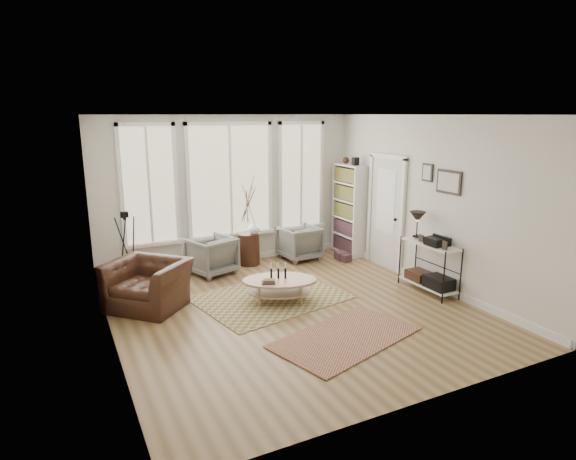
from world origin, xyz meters
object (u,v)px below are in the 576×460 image
side_table (249,222)px  accent_chair (147,285)px  bookcase (349,209)px  low_shelf (429,262)px  coffee_table (279,284)px  armchair_left (211,256)px  armchair_right (300,243)px

side_table → accent_chair: 2.63m
bookcase → low_shelf: bearing=-91.3°
coffee_table → side_table: side_table is taller
coffee_table → armchair_left: size_ratio=1.76×
coffee_table → side_table: size_ratio=0.77×
coffee_table → armchair_right: (1.37, 1.92, 0.05)m
accent_chair → coffee_table: bearing=24.4°
armchair_left → side_table: 1.01m
side_table → accent_chair: side_table is taller
side_table → accent_chair: (-2.21, -1.33, -0.49)m
low_shelf → armchair_right: bearing=112.3°
bookcase → armchair_left: bearing=-179.4°
bookcase → coffee_table: size_ratio=1.51×
armchair_left → side_table: bearing=176.9°
low_shelf → coffee_table: bearing=164.3°
armchair_left → low_shelf: bearing=121.6°
armchair_right → side_table: 1.19m
armchair_right → bookcase: bearing=171.6°
armchair_left → armchair_right: bearing=164.9°
coffee_table → accent_chair: accent_chair is taller
low_shelf → coffee_table: low_shelf is taller
low_shelf → armchair_right: (-1.07, 2.60, -0.17)m
low_shelf → armchair_right: low_shelf is taller
coffee_table → bookcase: bearing=36.4°
side_table → low_shelf: bearing=-51.9°
low_shelf → coffee_table: (-2.44, 0.68, -0.22)m
armchair_left → accent_chair: size_ratio=0.69×
bookcase → armchair_right: bearing=175.8°
bookcase → coffee_table: (-2.49, -1.84, -0.67)m
low_shelf → armchair_left: size_ratio=1.68×
coffee_table → accent_chair: bearing=159.8°
side_table → coffee_table: bearing=-98.5°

